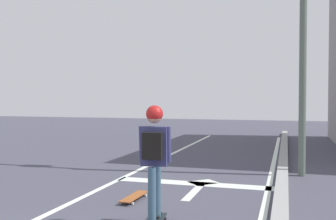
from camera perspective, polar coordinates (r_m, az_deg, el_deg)
lane_line_center at (r=9.04m, az=-6.02°, el=-9.54°), size 0.12×20.00×0.01m
lane_line_curbside at (r=8.35m, az=14.63°, el=-10.53°), size 0.12×20.00×0.01m
stop_bar at (r=8.20m, az=3.82°, el=-10.70°), size 3.30×0.40×0.01m
lane_arrow_stem at (r=7.52m, az=3.85°, el=-11.85°), size 0.16×1.40×0.01m
lane_arrow_head at (r=8.33m, az=5.21°, el=-10.51°), size 0.71×0.71×0.01m
curb_strip at (r=8.33m, az=16.38°, el=-10.10°), size 0.24×24.00×0.14m
skater at (r=5.32m, az=-2.03°, el=-5.69°), size 0.44×0.60×1.59m
spare_skateboard at (r=6.93m, az=-4.98°, el=-12.53°), size 0.25×0.84×0.07m
traffic_signal_mast at (r=9.55m, az=14.50°, el=14.44°), size 3.94×0.34×5.89m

